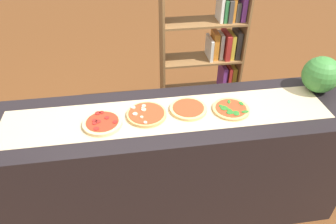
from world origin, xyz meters
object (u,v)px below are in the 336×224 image
Objects in this scene: pizza_plain_2 at (188,109)px; bookshelf at (212,62)px; pizza_mushroom_1 at (146,114)px; pizza_spinach_3 at (231,109)px; watermelon at (321,75)px; pizza_pepperoni_0 at (103,123)px.

bookshelf is (0.45, 1.04, -0.25)m from pizza_plain_2.
pizza_plain_2 is at bearing 3.96° from pizza_mushroom_1.
pizza_spinach_3 is 0.67m from watermelon.
pizza_pepperoni_0 is 1.45m from watermelon.
pizza_spinach_3 is (0.26, -0.04, -0.00)m from pizza_plain_2.
bookshelf reaches higher than pizza_plain_2.
watermelon is (0.65, 0.14, 0.11)m from pizza_spinach_3.
pizza_pepperoni_0 is at bearing -178.20° from pizza_spinach_3.
watermelon reaches higher than pizza_plain_2.
bookshelf is (0.19, 1.07, -0.25)m from pizza_spinach_3.
pizza_mushroom_1 is 0.26m from pizza_plain_2.
pizza_pepperoni_0 is 1.01× the size of pizza_plain_2.
pizza_plain_2 is 0.27m from pizza_spinach_3.
pizza_pepperoni_0 is at bearing -173.02° from pizza_plain_2.
watermelon is at bearing 5.68° from pizza_mushroom_1.
pizza_spinach_3 is 0.95× the size of watermelon.
pizza_pepperoni_0 and pizza_mushroom_1 have the same top height.
pizza_spinach_3 is (0.53, -0.02, -0.00)m from pizza_mushroom_1.
pizza_mushroom_1 is (0.26, 0.05, -0.00)m from pizza_pepperoni_0.
pizza_pepperoni_0 is 0.16× the size of bookshelf.
watermelon is (1.17, 0.12, 0.11)m from pizza_mushroom_1.
watermelon is at bearing -63.89° from bookshelf.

